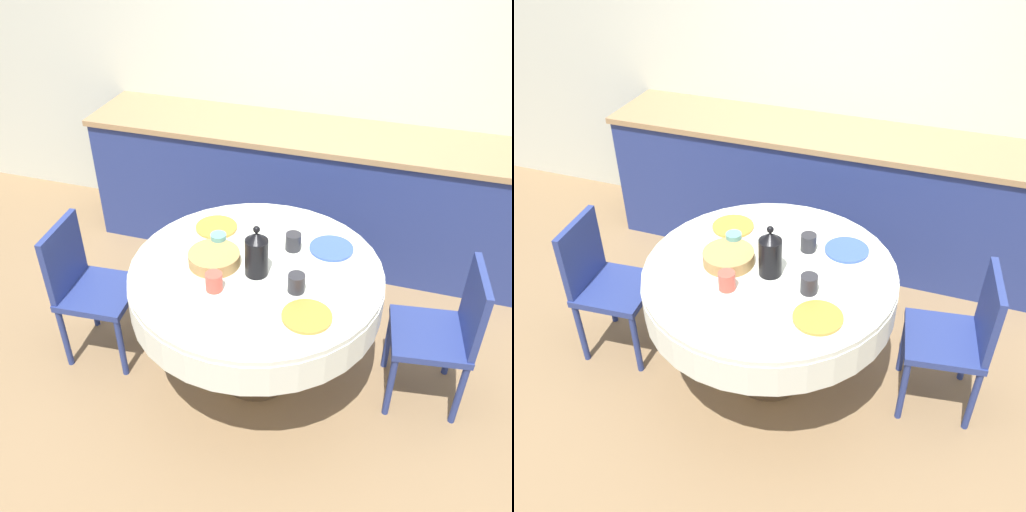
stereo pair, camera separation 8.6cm
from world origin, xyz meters
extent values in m
plane|color=#8E704C|center=(0.00, 0.00, 0.00)|extent=(12.00, 12.00, 0.00)
cube|color=beige|center=(0.00, 1.71, 1.30)|extent=(7.00, 0.05, 2.60)
cube|color=navy|center=(0.00, 1.37, 0.46)|extent=(3.20, 0.60, 0.91)
cube|color=#A37F56|center=(0.00, 1.37, 0.93)|extent=(3.24, 0.64, 0.04)
cylinder|color=brown|center=(0.00, 0.00, 0.02)|extent=(0.44, 0.44, 0.04)
cylinder|color=brown|center=(0.00, 0.00, 0.30)|extent=(0.11, 0.11, 0.52)
cylinder|color=silver|center=(0.00, 0.00, 0.65)|extent=(1.32, 1.32, 0.18)
cylinder|color=silver|center=(0.00, 0.00, 0.76)|extent=(1.31, 1.31, 0.03)
cube|color=navy|center=(0.91, 0.13, 0.44)|extent=(0.45, 0.45, 0.04)
cube|color=navy|center=(1.09, 0.16, 0.67)|extent=(0.09, 0.38, 0.41)
cylinder|color=navy|center=(0.77, -0.07, 0.21)|extent=(0.04, 0.04, 0.42)
cylinder|color=navy|center=(0.71, 0.28, 0.21)|extent=(0.04, 0.04, 0.42)
cylinder|color=navy|center=(1.11, -0.02, 0.21)|extent=(0.04, 0.04, 0.42)
cylinder|color=navy|center=(1.06, 0.33, 0.21)|extent=(0.04, 0.04, 0.42)
cube|color=navy|center=(-0.92, -0.07, 0.44)|extent=(0.43, 0.43, 0.04)
cube|color=navy|center=(-1.10, -0.09, 0.67)|extent=(0.07, 0.38, 0.41)
cylinder|color=navy|center=(-0.76, 0.12, 0.21)|extent=(0.04, 0.04, 0.42)
cylinder|color=navy|center=(-0.73, -0.24, 0.21)|extent=(0.04, 0.04, 0.42)
cylinder|color=navy|center=(-1.11, 0.09, 0.21)|extent=(0.04, 0.04, 0.42)
cylinder|color=navy|center=(-1.08, -0.26, 0.21)|extent=(0.04, 0.04, 0.42)
cylinder|color=white|center=(-0.34, -0.28, 0.78)|extent=(0.24, 0.24, 0.01)
cylinder|color=#CC4C3D|center=(-0.14, -0.22, 0.82)|extent=(0.08, 0.08, 0.10)
cylinder|color=orange|center=(0.33, -0.28, 0.78)|extent=(0.24, 0.24, 0.01)
cylinder|color=#28282D|center=(0.24, -0.11, 0.82)|extent=(0.08, 0.08, 0.10)
cylinder|color=orange|center=(-0.33, 0.29, 0.78)|extent=(0.24, 0.24, 0.01)
cylinder|color=#5BA39E|center=(-0.24, 0.11, 0.82)|extent=(0.08, 0.08, 0.10)
cylinder|color=#3856AD|center=(0.34, 0.28, 0.78)|extent=(0.24, 0.24, 0.01)
cylinder|color=#28282D|center=(0.14, 0.23, 0.82)|extent=(0.08, 0.08, 0.10)
cylinder|color=black|center=(0.01, -0.04, 0.87)|extent=(0.12, 0.12, 0.20)
cone|color=black|center=(0.01, -0.04, 1.00)|extent=(0.11, 0.11, 0.05)
sphere|color=black|center=(0.01, -0.04, 1.04)|extent=(0.04, 0.04, 0.04)
cylinder|color=#AD844C|center=(-0.22, -0.02, 0.81)|extent=(0.27, 0.27, 0.07)
camera|label=1|loc=(0.70, -2.22, 2.54)|focal=40.00mm
camera|label=2|loc=(0.78, -2.19, 2.54)|focal=40.00mm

